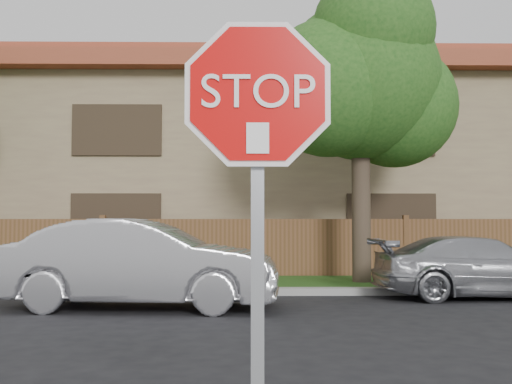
{
  "coord_description": "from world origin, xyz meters",
  "views": [
    {
      "loc": [
        -0.18,
        -4.4,
        1.53
      ],
      "look_at": [
        -0.13,
        -0.9,
        1.7
      ],
      "focal_mm": 42.0,
      "sensor_mm": 36.0,
      "label": 1
    }
  ],
  "objects": [
    {
      "name": "fence",
      "position": [
        0.0,
        11.4,
        0.8
      ],
      "size": [
        70.0,
        0.12,
        1.6
      ],
      "primitive_type": "cube",
      "color": "brown",
      "rests_on": "ground"
    },
    {
      "name": "sedan_right",
      "position": [
        4.48,
        7.6,
        0.62
      ],
      "size": [
        4.32,
        1.92,
        1.23
      ],
      "primitive_type": "imported",
      "rotation": [
        0.0,
        0.0,
        1.62
      ],
      "color": "#A6A8AD",
      "rests_on": "ground"
    },
    {
      "name": "grass_strip",
      "position": [
        0.0,
        9.8,
        0.06
      ],
      "size": [
        70.0,
        3.0,
        0.12
      ],
      "primitive_type": "cube",
      "color": "#1E4714",
      "rests_on": "ground"
    },
    {
      "name": "far_curb",
      "position": [
        0.0,
        8.15,
        0.07
      ],
      "size": [
        70.0,
        0.3,
        0.15
      ],
      "primitive_type": "cube",
      "color": "gray",
      "rests_on": "ground"
    },
    {
      "name": "tree_mid",
      "position": [
        2.52,
        9.57,
        4.87
      ],
      "size": [
        4.8,
        3.9,
        7.35
      ],
      "color": "#382B21",
      "rests_on": "ground"
    },
    {
      "name": "sedan_left",
      "position": [
        -2.04,
        6.2,
        0.79
      ],
      "size": [
        4.9,
        2.03,
        1.58
      ],
      "primitive_type": "imported",
      "rotation": [
        0.0,
        0.0,
        1.5
      ],
      "color": "silver",
      "rests_on": "ground"
    },
    {
      "name": "apartment_building",
      "position": [
        0.0,
        17.0,
        3.53
      ],
      "size": [
        35.2,
        9.2,
        7.2
      ],
      "color": "#856D52",
      "rests_on": "ground"
    },
    {
      "name": "stop_sign",
      "position": [
        -0.13,
        -1.48,
        1.83
      ],
      "size": [
        1.01,
        0.13,
        2.55
      ],
      "color": "gray",
      "rests_on": "sidewalk_near"
    }
  ]
}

